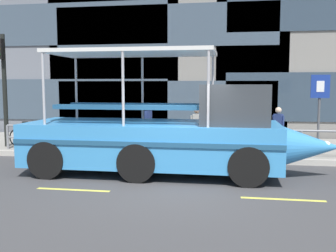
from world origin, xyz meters
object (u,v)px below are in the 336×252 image
object	(u,v)px
traffic_light_pole	(3,79)
pedestrian_near_bow	(278,125)
leaned_bicycle	(31,137)
pedestrian_mid_right	(148,121)
parking_sign	(320,100)
pedestrian_mid_left	(197,125)
duck_tour_boat	(170,135)

from	to	relation	value
traffic_light_pole	pedestrian_near_bow	world-z (taller)	traffic_light_pole
leaned_bicycle	pedestrian_mid_right	size ratio (longest dim) A/B	1.09
parking_sign	pedestrian_near_bow	bearing A→B (deg)	170.24
leaned_bicycle	parking_sign	bearing A→B (deg)	1.61
leaned_bicycle	pedestrian_near_bow	bearing A→B (deg)	3.26
pedestrian_near_bow	pedestrian_mid_left	xyz separation A→B (m)	(-2.77, -0.29, -0.01)
pedestrian_mid_left	pedestrian_mid_right	world-z (taller)	pedestrian_mid_right
pedestrian_mid_left	duck_tour_boat	bearing A→B (deg)	-100.31
duck_tour_boat	pedestrian_mid_left	bearing A→B (deg)	79.69
duck_tour_boat	pedestrian_mid_right	size ratio (longest dim) A/B	5.45
parking_sign	leaned_bicycle	xyz separation A→B (m)	(-10.12, -0.28, -1.41)
leaned_bicycle	pedestrian_mid_left	bearing A→B (deg)	2.01
leaned_bicycle	duck_tour_boat	xyz separation A→B (m)	(5.57, -2.57, 0.52)
pedestrian_near_bow	parking_sign	bearing A→B (deg)	-9.76
leaned_bicycle	duck_tour_boat	bearing A→B (deg)	-24.76
traffic_light_pole	duck_tour_boat	distance (m)	7.29
traffic_light_pole	pedestrian_mid_right	size ratio (longest dim) A/B	2.59
parking_sign	leaned_bicycle	bearing A→B (deg)	-178.39
traffic_light_pole	pedestrian_near_bow	size ratio (longest dim) A/B	2.69
parking_sign	pedestrian_near_bow	distance (m)	1.55
pedestrian_mid_right	parking_sign	bearing A→B (deg)	-4.92
leaned_bicycle	pedestrian_mid_left	world-z (taller)	pedestrian_mid_left
traffic_light_pole	pedestrian_mid_right	distance (m)	5.55
parking_sign	pedestrian_mid_right	bearing A→B (deg)	175.08
traffic_light_pole	pedestrian_near_bow	xyz separation A→B (m)	(9.89, 0.46, -1.58)
parking_sign	pedestrian_mid_right	distance (m)	5.96
leaned_bicycle	pedestrian_mid_right	bearing A→B (deg)	10.57
traffic_light_pole	pedestrian_mid_left	xyz separation A→B (m)	(7.12, 0.17, -1.59)
pedestrian_near_bow	pedestrian_mid_left	world-z (taller)	pedestrian_near_bow
pedestrian_near_bow	pedestrian_mid_right	bearing A→B (deg)	176.44
traffic_light_pole	parking_sign	world-z (taller)	traffic_light_pole
parking_sign	leaned_bicycle	size ratio (longest dim) A/B	1.50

